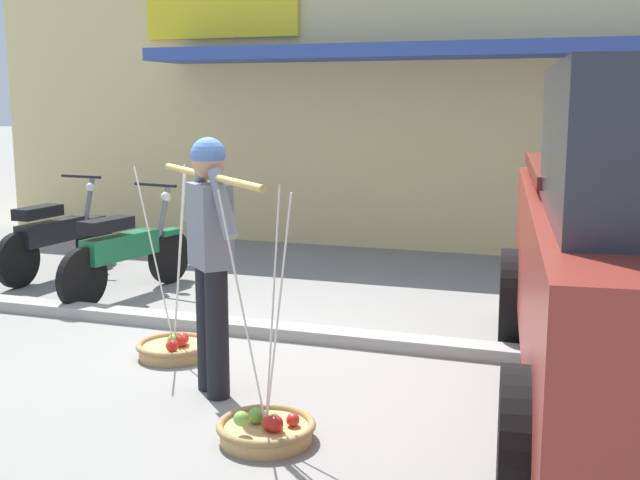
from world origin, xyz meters
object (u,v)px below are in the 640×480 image
Objects in this scene: motorcycle_nearest_shop at (55,236)px; wooden_crate at (527,292)px; fruit_vendor at (210,249)px; fruit_basket_right_side at (266,428)px; motorcycle_second_in_row at (125,251)px; fruit_basket_left_side at (174,347)px.

wooden_crate is (5.04, 0.25, -0.29)m from motorcycle_nearest_shop.
fruit_vendor reaches higher than fruit_basket_right_side.
motorcycle_nearest_shop is 1.01× the size of motorcycle_second_in_row.
fruit_vendor is 0.93× the size of motorcycle_nearest_shop.
fruit_basket_left_side is 3.30× the size of wooden_crate.
motorcycle_second_in_row is (1.22, -0.52, 0.00)m from motorcycle_nearest_shop.
motorcycle_second_in_row reaches higher than wooden_crate.
motorcycle_second_in_row is at bearing 134.14° from fruit_basket_right_side.
fruit_basket_left_side is at bearing 136.66° from fruit_basket_right_side.
motorcycle_nearest_shop is at bearing 139.95° from fruit_basket_right_side.
fruit_vendor is 1.17× the size of fruit_basket_left_side.
fruit_basket_right_side is at bearing -43.36° from fruit_vendor.
motorcycle_second_in_row is at bearing 133.41° from fruit_vendor.
motorcycle_second_in_row is 3.90m from wooden_crate.
fruit_basket_left_side reaches higher than motorcycle_nearest_shop.
motorcycle_nearest_shop is (-3.24, 2.66, -0.52)m from fruit_vendor.
fruit_basket_right_side is (0.63, -0.59, -0.90)m from fruit_vendor.
fruit_basket_left_side is (-0.62, 0.59, -0.90)m from fruit_vendor.
wooden_crate is at bearing 71.60° from fruit_basket_right_side.
fruit_basket_left_side reaches higher than wooden_crate.
fruit_basket_left_side is at bearing -47.93° from motorcycle_second_in_row.
fruit_vendor is at bearing -43.31° from fruit_basket_left_side.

